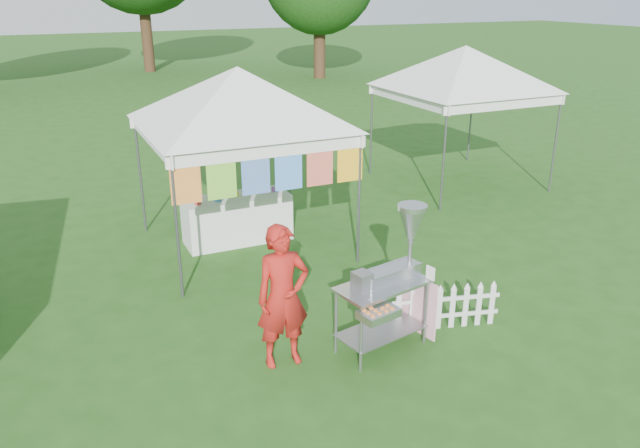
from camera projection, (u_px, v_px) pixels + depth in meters
name	position (u px, v px, depth m)	size (l,w,h in m)	color
ground	(336.00, 344.00, 7.73)	(120.00, 120.00, 0.00)	#224E16
canopy_main	(237.00, 67.00, 9.63)	(4.24, 4.24, 3.45)	#59595E
canopy_right	(466.00, 46.00, 13.07)	(4.24, 4.24, 3.45)	#59595E
donut_cart	(395.00, 268.00, 7.40)	(1.27, 1.07, 1.74)	gray
vendor	(283.00, 297.00, 7.08)	(0.63, 0.41, 1.72)	#A91A14
picket_fence	(446.00, 308.00, 8.01)	(1.40, 0.40, 0.56)	silver
display_table	(237.00, 219.00, 10.75)	(1.80, 0.70, 0.81)	white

